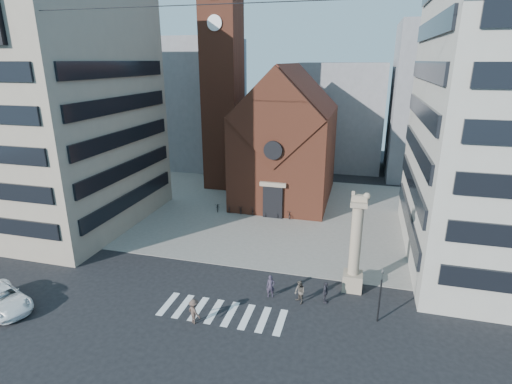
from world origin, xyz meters
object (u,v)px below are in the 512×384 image
traffic_light (380,294)px  lion_column (355,252)px  pedestrian_1 (300,292)px  scooter_0 (218,207)px  white_car (2,299)px  pedestrian_0 (271,286)px  pedestrian_2 (325,292)px

traffic_light → lion_column: bearing=116.5°
pedestrian_1 → scooter_0: (-13.37, 17.56, -0.41)m
lion_column → white_car: size_ratio=1.46×
pedestrian_0 → pedestrian_1: 2.44m
lion_column → pedestrian_2: (-2.01, -2.56, -2.55)m
pedestrian_1 → pedestrian_2: 2.04m
lion_column → traffic_light: (1.99, -4.00, -1.17)m
traffic_light → pedestrian_0: (-8.37, 1.12, -1.34)m
white_car → traffic_light: bearing=-55.1°
pedestrian_1 → pedestrian_2: bearing=64.1°
pedestrian_0 → scooter_0: pedestrian_0 is taller
pedestrian_0 → pedestrian_2: (4.37, 0.32, -0.05)m
pedestrian_2 → lion_column: bearing=-33.6°
pedestrian_0 → pedestrian_2: bearing=-10.7°
traffic_light → pedestrian_2: traffic_light is taller
pedestrian_0 → scooter_0: size_ratio=1.00×
white_car → pedestrian_0: size_ratio=3.12×
traffic_light → pedestrian_2: (-4.00, 1.44, -1.38)m
pedestrian_0 → lion_column: bearing=9.4°
white_car → pedestrian_1: bearing=-50.0°
pedestrian_1 → white_car: bearing=-116.0°
traffic_light → scooter_0: size_ratio=2.27×
pedestrian_0 → scooter_0: bearing=107.5°
white_car → scooter_0: (8.74, 24.29, -0.28)m
traffic_light → scooter_0: (-19.32, 18.40, -1.74)m
lion_column → pedestrian_2: 4.14m
traffic_light → white_car: size_ratio=0.73×
traffic_light → pedestrian_1: (-5.95, 0.85, -1.33)m
white_car → pedestrian_2: pedestrian_2 is taller
traffic_light → pedestrian_1: size_ratio=2.24×
scooter_0 → pedestrian_2: bearing=-66.8°
lion_column → white_car: 28.00m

